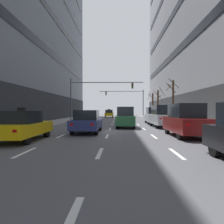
# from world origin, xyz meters

# --- Properties ---
(ground_plane) EXTENTS (120.00, 120.00, 0.00)m
(ground_plane) POSITION_xyz_m (0.00, 0.00, 0.00)
(ground_plane) COLOR #515156
(sidewalk_left) EXTENTS (3.46, 80.00, 0.14)m
(sidewalk_left) POSITION_xyz_m (-7.92, 0.00, 0.07)
(sidewalk_left) COLOR gray
(sidewalk_left) RESTS_ON ground
(sidewalk_right) EXTENTS (3.46, 80.00, 0.14)m
(sidewalk_right) POSITION_xyz_m (7.92, 0.00, 0.07)
(sidewalk_right) COLOR gray
(sidewalk_right) RESTS_ON ground
(lane_stripe_l1_s2) EXTENTS (0.16, 2.00, 0.01)m
(lane_stripe_l1_s2) POSITION_xyz_m (-3.09, -8.00, 0.00)
(lane_stripe_l1_s2) COLOR silver
(lane_stripe_l1_s2) RESTS_ON ground
(lane_stripe_l1_s3) EXTENTS (0.16, 2.00, 0.01)m
(lane_stripe_l1_s3) POSITION_xyz_m (-3.09, -3.00, 0.00)
(lane_stripe_l1_s3) COLOR silver
(lane_stripe_l1_s3) RESTS_ON ground
(lane_stripe_l1_s4) EXTENTS (0.16, 2.00, 0.01)m
(lane_stripe_l1_s4) POSITION_xyz_m (-3.09, 2.00, 0.00)
(lane_stripe_l1_s4) COLOR silver
(lane_stripe_l1_s4) RESTS_ON ground
(lane_stripe_l1_s5) EXTENTS (0.16, 2.00, 0.01)m
(lane_stripe_l1_s5) POSITION_xyz_m (-3.09, 7.00, 0.00)
(lane_stripe_l1_s5) COLOR silver
(lane_stripe_l1_s5) RESTS_ON ground
(lane_stripe_l1_s6) EXTENTS (0.16, 2.00, 0.01)m
(lane_stripe_l1_s6) POSITION_xyz_m (-3.09, 12.00, 0.00)
(lane_stripe_l1_s6) COLOR silver
(lane_stripe_l1_s6) RESTS_ON ground
(lane_stripe_l1_s7) EXTENTS (0.16, 2.00, 0.01)m
(lane_stripe_l1_s7) POSITION_xyz_m (-3.09, 17.00, 0.00)
(lane_stripe_l1_s7) COLOR silver
(lane_stripe_l1_s7) RESTS_ON ground
(lane_stripe_l1_s8) EXTENTS (0.16, 2.00, 0.01)m
(lane_stripe_l1_s8) POSITION_xyz_m (-3.09, 22.00, 0.00)
(lane_stripe_l1_s8) COLOR silver
(lane_stripe_l1_s8) RESTS_ON ground
(lane_stripe_l1_s9) EXTENTS (0.16, 2.00, 0.01)m
(lane_stripe_l1_s9) POSITION_xyz_m (-3.09, 27.00, 0.00)
(lane_stripe_l1_s9) COLOR silver
(lane_stripe_l1_s9) RESTS_ON ground
(lane_stripe_l1_s10) EXTENTS (0.16, 2.00, 0.01)m
(lane_stripe_l1_s10) POSITION_xyz_m (-3.09, 32.00, 0.00)
(lane_stripe_l1_s10) COLOR silver
(lane_stripe_l1_s10) RESTS_ON ground
(lane_stripe_l2_s2) EXTENTS (0.16, 2.00, 0.01)m
(lane_stripe_l2_s2) POSITION_xyz_m (0.00, -8.00, 0.00)
(lane_stripe_l2_s2) COLOR silver
(lane_stripe_l2_s2) RESTS_ON ground
(lane_stripe_l2_s3) EXTENTS (0.16, 2.00, 0.01)m
(lane_stripe_l2_s3) POSITION_xyz_m (0.00, -3.00, 0.00)
(lane_stripe_l2_s3) COLOR silver
(lane_stripe_l2_s3) RESTS_ON ground
(lane_stripe_l2_s4) EXTENTS (0.16, 2.00, 0.01)m
(lane_stripe_l2_s4) POSITION_xyz_m (0.00, 2.00, 0.00)
(lane_stripe_l2_s4) COLOR silver
(lane_stripe_l2_s4) RESTS_ON ground
(lane_stripe_l2_s5) EXTENTS (0.16, 2.00, 0.01)m
(lane_stripe_l2_s5) POSITION_xyz_m (0.00, 7.00, 0.00)
(lane_stripe_l2_s5) COLOR silver
(lane_stripe_l2_s5) RESTS_ON ground
(lane_stripe_l2_s6) EXTENTS (0.16, 2.00, 0.01)m
(lane_stripe_l2_s6) POSITION_xyz_m (0.00, 12.00, 0.00)
(lane_stripe_l2_s6) COLOR silver
(lane_stripe_l2_s6) RESTS_ON ground
(lane_stripe_l2_s7) EXTENTS (0.16, 2.00, 0.01)m
(lane_stripe_l2_s7) POSITION_xyz_m (0.00, 17.00, 0.00)
(lane_stripe_l2_s7) COLOR silver
(lane_stripe_l2_s7) RESTS_ON ground
(lane_stripe_l2_s8) EXTENTS (0.16, 2.00, 0.01)m
(lane_stripe_l2_s8) POSITION_xyz_m (0.00, 22.00, 0.00)
(lane_stripe_l2_s8) COLOR silver
(lane_stripe_l2_s8) RESTS_ON ground
(lane_stripe_l2_s9) EXTENTS (0.16, 2.00, 0.01)m
(lane_stripe_l2_s9) POSITION_xyz_m (0.00, 27.00, 0.00)
(lane_stripe_l2_s9) COLOR silver
(lane_stripe_l2_s9) RESTS_ON ground
(lane_stripe_l2_s10) EXTENTS (0.16, 2.00, 0.01)m
(lane_stripe_l2_s10) POSITION_xyz_m (0.00, 32.00, 0.00)
(lane_stripe_l2_s10) COLOR silver
(lane_stripe_l2_s10) RESTS_ON ground
(lane_stripe_l3_s2) EXTENTS (0.16, 2.00, 0.01)m
(lane_stripe_l3_s2) POSITION_xyz_m (3.09, -8.00, 0.00)
(lane_stripe_l3_s2) COLOR silver
(lane_stripe_l3_s2) RESTS_ON ground
(lane_stripe_l3_s3) EXTENTS (0.16, 2.00, 0.01)m
(lane_stripe_l3_s3) POSITION_xyz_m (3.09, -3.00, 0.00)
(lane_stripe_l3_s3) COLOR silver
(lane_stripe_l3_s3) RESTS_ON ground
(lane_stripe_l3_s4) EXTENTS (0.16, 2.00, 0.01)m
(lane_stripe_l3_s4) POSITION_xyz_m (3.09, 2.00, 0.00)
(lane_stripe_l3_s4) COLOR silver
(lane_stripe_l3_s4) RESTS_ON ground
(lane_stripe_l3_s5) EXTENTS (0.16, 2.00, 0.01)m
(lane_stripe_l3_s5) POSITION_xyz_m (3.09, 7.00, 0.00)
(lane_stripe_l3_s5) COLOR silver
(lane_stripe_l3_s5) RESTS_ON ground
(lane_stripe_l3_s6) EXTENTS (0.16, 2.00, 0.01)m
(lane_stripe_l3_s6) POSITION_xyz_m (3.09, 12.00, 0.00)
(lane_stripe_l3_s6) COLOR silver
(lane_stripe_l3_s6) RESTS_ON ground
(lane_stripe_l3_s7) EXTENTS (0.16, 2.00, 0.01)m
(lane_stripe_l3_s7) POSITION_xyz_m (3.09, 17.00, 0.00)
(lane_stripe_l3_s7) COLOR silver
(lane_stripe_l3_s7) RESTS_ON ground
(lane_stripe_l3_s8) EXTENTS (0.16, 2.00, 0.01)m
(lane_stripe_l3_s8) POSITION_xyz_m (3.09, 22.00, 0.00)
(lane_stripe_l3_s8) COLOR silver
(lane_stripe_l3_s8) RESTS_ON ground
(lane_stripe_l3_s9) EXTENTS (0.16, 2.00, 0.01)m
(lane_stripe_l3_s9) POSITION_xyz_m (3.09, 27.00, 0.00)
(lane_stripe_l3_s9) COLOR silver
(lane_stripe_l3_s9) RESTS_ON ground
(lane_stripe_l3_s10) EXTENTS (0.16, 2.00, 0.01)m
(lane_stripe_l3_s10) POSITION_xyz_m (3.09, 32.00, 0.00)
(lane_stripe_l3_s10) COLOR silver
(lane_stripe_l3_s10) RESTS_ON ground
(taxi_driving_0) EXTENTS (1.97, 4.57, 1.89)m
(taxi_driving_0) POSITION_xyz_m (-4.68, -4.98, 0.84)
(taxi_driving_0) COLOR black
(taxi_driving_0) RESTS_ON ground
(car_driving_1) EXTENTS (1.94, 4.62, 1.73)m
(car_driving_1) POSITION_xyz_m (-1.64, -1.07, 0.85)
(car_driving_1) COLOR black
(car_driving_1) RESTS_ON ground
(car_driving_2) EXTENTS (1.90, 4.27, 2.04)m
(car_driving_2) POSITION_xyz_m (1.43, 3.17, 1.02)
(car_driving_2) COLOR black
(car_driving_2) RESTS_ON ground
(taxi_driving_3) EXTENTS (2.11, 4.70, 1.93)m
(taxi_driving_3) POSITION_xyz_m (-1.49, 29.82, 0.86)
(taxi_driving_3) COLOR black
(taxi_driving_3) RESTS_ON ground
(car_parked_1) EXTENTS (1.93, 4.48, 2.16)m
(car_parked_1) POSITION_xyz_m (5.13, -3.03, 1.07)
(car_parked_1) COLOR black
(car_parked_1) RESTS_ON ground
(car_parked_2) EXTENTS (2.03, 4.62, 2.22)m
(car_parked_2) POSITION_xyz_m (5.13, 3.78, 1.10)
(car_parked_2) COLOR black
(car_parked_2) RESTS_ON ground
(car_parked_3) EXTENTS (1.87, 4.29, 2.06)m
(car_parked_3) POSITION_xyz_m (5.13, 8.59, 1.03)
(car_parked_3) COLOR black
(car_parked_3) RESTS_ON ground
(traffic_signal_0) EXTENTS (11.22, 0.35, 6.47)m
(traffic_signal_0) POSITION_xyz_m (-3.03, 13.82, 4.64)
(traffic_signal_0) COLOR #4C4C51
(traffic_signal_0) RESTS_ON sidewalk_left
(traffic_signal_1) EXTENTS (10.43, 0.35, 6.34)m
(traffic_signal_1) POSITION_xyz_m (3.30, 30.20, 4.68)
(traffic_signal_1) COLOR #4C4C51
(traffic_signal_1) RESTS_ON sidewalk_right
(street_tree_0) EXTENTS (2.04, 1.90, 5.41)m
(street_tree_0) POSITION_xyz_m (7.58, 17.81, 2.74)
(street_tree_0) COLOR #4C3823
(street_tree_0) RESTS_ON sidewalk_right
(street_tree_1) EXTENTS (1.47, 1.82, 5.42)m
(street_tree_1) POSITION_xyz_m (7.54, 8.54, 2.95)
(street_tree_1) COLOR #4C3823
(street_tree_1) RESTS_ON sidewalk_right
(street_tree_2) EXTENTS (1.44, 2.17, 5.27)m
(street_tree_2) POSITION_xyz_m (7.54, 22.96, 2.69)
(street_tree_2) COLOR #4C3823
(street_tree_2) RESTS_ON sidewalk_right
(pedestrian_1) EXTENTS (0.29, 0.51, 1.53)m
(pedestrian_1) POSITION_xyz_m (7.06, 5.71, 1.02)
(pedestrian_1) COLOR #383D59
(pedestrian_1) RESTS_ON sidewalk_right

